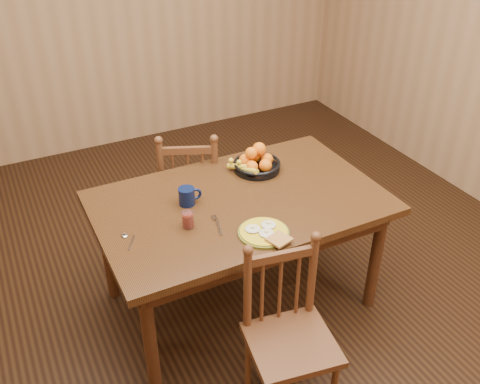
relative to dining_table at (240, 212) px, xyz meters
name	(u,v)px	position (x,y,z in m)	size (l,w,h in m)	color
room	(240,99)	(0.00, 0.00, 0.68)	(4.52, 5.02, 2.72)	black
dining_table	(240,212)	(0.00, 0.00, 0.00)	(1.60, 1.00, 0.75)	black
chair_far	(190,192)	(-0.05, 0.65, -0.22)	(0.54, 0.53, 0.91)	#4E2817
chair_near	(289,336)	(-0.11, -0.74, -0.23)	(0.46, 0.45, 0.89)	#4E2817
breakfast_plate	(264,232)	(-0.03, -0.34, 0.10)	(0.26, 0.30, 0.04)	#59601E
fork	(217,224)	(-0.21, -0.16, 0.09)	(0.06, 0.18, 0.00)	silver
spoon	(127,237)	(-0.67, -0.06, 0.09)	(0.07, 0.15, 0.01)	silver
coffee_mug	(187,196)	(-0.28, 0.09, 0.14)	(0.13, 0.09, 0.10)	black
juice_glass	(188,220)	(-0.36, -0.11, 0.13)	(0.06, 0.06, 0.09)	silver
fruit_bowl	(256,162)	(0.24, 0.25, 0.14)	(0.32, 0.29, 0.17)	black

